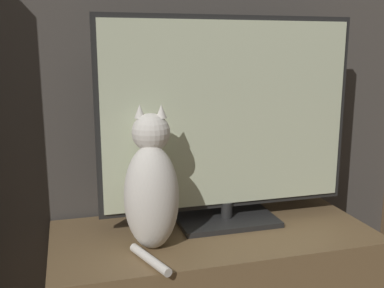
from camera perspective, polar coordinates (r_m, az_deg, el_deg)
name	(u,v)px	position (r m, az deg, el deg)	size (l,w,h in m)	color
tv_stand	(213,286)	(1.79, 2.67, -17.63)	(1.17, 0.53, 0.45)	brown
tv	(228,122)	(1.67, 4.58, 2.74)	(0.97, 0.23, 0.78)	black
cat	(151,188)	(1.50, -5.17, -5.58)	(0.22, 0.33, 0.48)	silver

